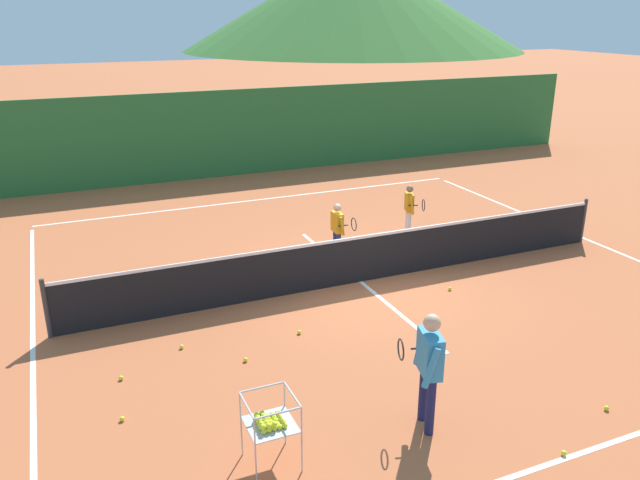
{
  "coord_description": "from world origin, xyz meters",
  "views": [
    {
      "loc": [
        -5.32,
        -10.28,
        5.12
      ],
      "look_at": [
        -0.93,
        -0.11,
        1.06
      ],
      "focal_mm": 35.39,
      "sensor_mm": 36.0,
      "label": 1
    }
  ],
  "objects_px": {
    "tennis_ball_9": "(299,332)",
    "tennis_net": "(361,258)",
    "tennis_ball_7": "(607,408)",
    "tennis_ball_2": "(564,453)",
    "tennis_ball_0": "(121,378)",
    "tennis_ball_8": "(450,289)",
    "instructor": "(429,361)",
    "student_0": "(338,226)",
    "tennis_ball_4": "(122,419)",
    "tennis_ball_1": "(182,347)",
    "ball_cart": "(269,422)",
    "student_1": "(410,205)",
    "tennis_ball_6": "(246,360)"
  },
  "relations": [
    {
      "from": "student_1",
      "to": "tennis_ball_6",
      "type": "distance_m",
      "value": 6.74
    },
    {
      "from": "tennis_net",
      "to": "ball_cart",
      "type": "distance_m",
      "value": 5.56
    },
    {
      "from": "tennis_ball_8",
      "to": "tennis_ball_1",
      "type": "bearing_deg",
      "value": -178.09
    },
    {
      "from": "tennis_ball_1",
      "to": "tennis_ball_2",
      "type": "xyz_separation_m",
      "value": [
        3.75,
        -4.43,
        0.0
      ]
    },
    {
      "from": "ball_cart",
      "to": "tennis_ball_1",
      "type": "height_order",
      "value": "ball_cart"
    },
    {
      "from": "student_0",
      "to": "ball_cart",
      "type": "relative_size",
      "value": 1.37
    },
    {
      "from": "tennis_ball_2",
      "to": "student_1",
      "type": "bearing_deg",
      "value": 72.64
    },
    {
      "from": "tennis_ball_6",
      "to": "tennis_ball_9",
      "type": "relative_size",
      "value": 1.0
    },
    {
      "from": "instructor",
      "to": "tennis_ball_8",
      "type": "height_order",
      "value": "instructor"
    },
    {
      "from": "tennis_ball_0",
      "to": "tennis_ball_4",
      "type": "xyz_separation_m",
      "value": [
        -0.11,
        -1.02,
        0.0
      ]
    },
    {
      "from": "student_0",
      "to": "tennis_ball_9",
      "type": "xyz_separation_m",
      "value": [
        -2.04,
        -2.88,
        -0.71
      ]
    },
    {
      "from": "tennis_ball_8",
      "to": "tennis_ball_9",
      "type": "distance_m",
      "value": 3.36
    },
    {
      "from": "instructor",
      "to": "student_1",
      "type": "xyz_separation_m",
      "value": [
        3.65,
        6.52,
        -0.23
      ]
    },
    {
      "from": "ball_cart",
      "to": "tennis_ball_9",
      "type": "distance_m",
      "value": 3.26
    },
    {
      "from": "instructor",
      "to": "ball_cart",
      "type": "relative_size",
      "value": 1.8
    },
    {
      "from": "student_0",
      "to": "tennis_ball_0",
      "type": "height_order",
      "value": "student_0"
    },
    {
      "from": "tennis_ball_7",
      "to": "tennis_ball_8",
      "type": "xyz_separation_m",
      "value": [
        0.28,
        4.12,
        0.0
      ]
    },
    {
      "from": "tennis_net",
      "to": "tennis_ball_4",
      "type": "relative_size",
      "value": 170.55
    },
    {
      "from": "tennis_ball_2",
      "to": "instructor",
      "type": "bearing_deg",
      "value": 136.65
    },
    {
      "from": "tennis_ball_4",
      "to": "instructor",
      "type": "bearing_deg",
      "value": -24.76
    },
    {
      "from": "tennis_ball_2",
      "to": "tennis_ball_8",
      "type": "bearing_deg",
      "value": 72.06
    },
    {
      "from": "student_0",
      "to": "tennis_ball_9",
      "type": "distance_m",
      "value": 3.6
    },
    {
      "from": "student_0",
      "to": "tennis_ball_4",
      "type": "distance_m",
      "value": 6.6
    },
    {
      "from": "tennis_ball_6",
      "to": "tennis_ball_0",
      "type": "bearing_deg",
      "value": 172.84
    },
    {
      "from": "tennis_net",
      "to": "tennis_ball_2",
      "type": "relative_size",
      "value": 170.55
    },
    {
      "from": "tennis_net",
      "to": "tennis_ball_9",
      "type": "distance_m",
      "value": 2.5
    },
    {
      "from": "tennis_net",
      "to": "tennis_ball_4",
      "type": "xyz_separation_m",
      "value": [
        -4.95,
        -2.82,
        -0.47
      ]
    },
    {
      "from": "instructor",
      "to": "tennis_ball_0",
      "type": "xyz_separation_m",
      "value": [
        -3.51,
        2.69,
        -0.94
      ]
    },
    {
      "from": "tennis_ball_0",
      "to": "tennis_ball_7",
      "type": "bearing_deg",
      "value": -29.59
    },
    {
      "from": "instructor",
      "to": "tennis_ball_7",
      "type": "xyz_separation_m",
      "value": [
        2.45,
        -0.69,
        -0.94
      ]
    },
    {
      "from": "tennis_net",
      "to": "tennis_ball_9",
      "type": "relative_size",
      "value": 170.55
    },
    {
      "from": "tennis_net",
      "to": "tennis_ball_7",
      "type": "bearing_deg",
      "value": -77.76
    },
    {
      "from": "tennis_ball_2",
      "to": "tennis_ball_6",
      "type": "relative_size",
      "value": 1.0
    },
    {
      "from": "tennis_ball_4",
      "to": "tennis_ball_8",
      "type": "xyz_separation_m",
      "value": [
        6.36,
        1.76,
        0.0
      ]
    },
    {
      "from": "tennis_ball_0",
      "to": "tennis_ball_9",
      "type": "height_order",
      "value": "same"
    },
    {
      "from": "tennis_ball_1",
      "to": "tennis_ball_7",
      "type": "xyz_separation_m",
      "value": [
        4.96,
        -3.94,
        0.0
      ]
    },
    {
      "from": "tennis_ball_0",
      "to": "tennis_ball_4",
      "type": "bearing_deg",
      "value": -96.05
    },
    {
      "from": "ball_cart",
      "to": "tennis_ball_7",
      "type": "relative_size",
      "value": 13.22
    },
    {
      "from": "instructor",
      "to": "tennis_ball_2",
      "type": "distance_m",
      "value": 1.96
    },
    {
      "from": "tennis_ball_0",
      "to": "tennis_ball_8",
      "type": "bearing_deg",
      "value": 6.69
    },
    {
      "from": "tennis_net",
      "to": "tennis_ball_9",
      "type": "xyz_separation_m",
      "value": [
        -1.92,
        -1.53,
        -0.47
      ]
    },
    {
      "from": "tennis_ball_2",
      "to": "tennis_ball_9",
      "type": "height_order",
      "value": "same"
    },
    {
      "from": "tennis_ball_2",
      "to": "tennis_ball_7",
      "type": "relative_size",
      "value": 1.0
    },
    {
      "from": "ball_cart",
      "to": "tennis_ball_2",
      "type": "xyz_separation_m",
      "value": [
        3.34,
        -1.28,
        -0.56
      ]
    },
    {
      "from": "tennis_ball_2",
      "to": "tennis_ball_7",
      "type": "bearing_deg",
      "value": 21.82
    },
    {
      "from": "student_0",
      "to": "tennis_ball_1",
      "type": "xyz_separation_m",
      "value": [
        -3.96,
        -2.58,
        -0.71
      ]
    },
    {
      "from": "tennis_ball_1",
      "to": "student_0",
      "type": "bearing_deg",
      "value": 33.15
    },
    {
      "from": "student_0",
      "to": "tennis_ball_2",
      "type": "distance_m",
      "value": 7.05
    },
    {
      "from": "tennis_ball_9",
      "to": "tennis_net",
      "type": "bearing_deg",
      "value": 38.53
    },
    {
      "from": "ball_cart",
      "to": "tennis_ball_4",
      "type": "height_order",
      "value": "ball_cart"
    }
  ]
}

